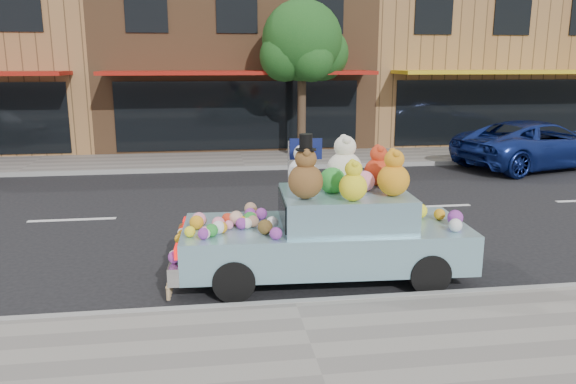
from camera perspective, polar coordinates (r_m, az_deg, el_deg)
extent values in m
plane|color=black|center=(12.43, -2.82, -2.14)|extent=(120.00, 120.00, 0.00)
cube|color=gray|center=(6.42, 2.85, -16.98)|extent=(60.00, 3.00, 0.12)
cube|color=gray|center=(18.75, -4.68, 3.25)|extent=(60.00, 3.00, 0.12)
cube|color=gray|center=(7.73, 0.71, -11.42)|extent=(60.00, 0.12, 0.13)
cube|color=gray|center=(17.28, -4.37, 2.41)|extent=(60.00, 0.12, 0.13)
cube|color=black|center=(20.85, -25.71, 16.67)|extent=(1.40, 0.06, 1.60)
cube|color=brown|center=(23.97, -5.68, 13.64)|extent=(10.00, 8.00, 7.00)
cube|color=black|center=(20.04, -5.02, 7.75)|extent=(8.50, 0.06, 2.40)
cube|color=#9C180E|center=(19.08, -4.96, 11.99)|extent=(9.00, 1.80, 0.12)
cube|color=black|center=(20.09, -14.24, 17.71)|extent=(1.40, 0.06, 1.60)
cube|color=black|center=(20.02, -5.23, 18.05)|extent=(1.40, 0.06, 1.60)
cube|color=black|center=(20.41, 3.64, 17.99)|extent=(1.40, 0.06, 1.60)
cube|color=olive|center=(26.38, 17.19, 13.09)|extent=(10.00, 8.00, 7.00)
cube|color=black|center=(22.87, 21.10, 7.59)|extent=(8.50, 0.06, 2.40)
cube|color=gold|center=(22.04, 22.55, 11.21)|extent=(9.00, 1.80, 0.12)
cube|color=black|center=(21.57, 14.61, 17.35)|extent=(1.40, 0.06, 1.60)
cube|color=black|center=(22.86, 21.88, 16.59)|extent=(1.40, 0.06, 1.60)
cylinder|color=#38281C|center=(18.77, 1.39, 8.04)|extent=(0.28, 0.28, 3.20)
sphere|color=#144718|center=(18.71, 1.44, 15.13)|extent=(2.60, 2.60, 2.60)
sphere|color=#144718|center=(19.12, 3.41, 13.87)|extent=(1.80, 1.80, 1.80)
sphere|color=#144718|center=(18.41, -0.36, 13.61)|extent=(1.60, 1.60, 1.60)
sphere|color=#144718|center=(18.14, 2.39, 13.29)|extent=(1.40, 1.40, 1.40)
sphere|color=#144718|center=(19.25, 0.22, 14.19)|extent=(1.60, 1.60, 1.60)
imported|color=navy|center=(19.22, 23.98, 4.45)|extent=(5.78, 3.78, 1.48)
cylinder|color=black|center=(8.39, 14.17, -8.05)|extent=(0.61, 0.23, 0.60)
cylinder|color=black|center=(9.79, 11.16, -4.81)|extent=(0.61, 0.23, 0.60)
cylinder|color=black|center=(7.94, -5.52, -8.95)|extent=(0.61, 0.23, 0.60)
cylinder|color=black|center=(9.40, -5.51, -5.38)|extent=(0.61, 0.23, 0.60)
cube|color=#82B1C2|center=(8.68, 3.76, -5.18)|extent=(4.38, 1.90, 0.60)
cube|color=#82B1C2|center=(8.58, 5.80, -1.62)|extent=(1.97, 1.59, 0.50)
cube|color=silver|center=(8.68, -10.99, -6.47)|extent=(0.25, 1.79, 0.26)
cube|color=red|center=(7.93, -11.19, -5.93)|extent=(0.07, 0.28, 0.16)
cube|color=red|center=(9.22, -10.37, -3.18)|extent=(0.07, 0.28, 0.16)
cube|color=black|center=(8.45, -0.54, -1.78)|extent=(0.10, 1.30, 0.40)
sphere|color=brown|center=(8.02, 1.80, 1.10)|extent=(0.51, 0.51, 0.51)
sphere|color=brown|center=(7.96, 1.81, 3.39)|extent=(0.31, 0.31, 0.31)
sphere|color=brown|center=(7.84, 1.96, 3.99)|extent=(0.12, 0.12, 0.12)
sphere|color=brown|center=(8.05, 1.68, 4.24)|extent=(0.12, 0.12, 0.12)
cylinder|color=black|center=(7.94, 1.82, 4.34)|extent=(0.30, 0.30, 0.02)
cylinder|color=black|center=(7.92, 1.83, 5.13)|extent=(0.19, 0.19, 0.22)
sphere|color=beige|center=(8.81, 5.76, 2.30)|extent=(0.56, 0.56, 0.56)
sphere|color=beige|center=(8.75, 5.81, 4.61)|extent=(0.35, 0.35, 0.35)
sphere|color=beige|center=(8.61, 6.02, 5.23)|extent=(0.13, 0.13, 0.13)
sphere|color=beige|center=(8.85, 5.64, 5.44)|extent=(0.13, 0.13, 0.13)
sphere|color=orange|center=(8.33, 10.66, 1.21)|extent=(0.47, 0.47, 0.47)
sphere|color=orange|center=(8.28, 10.75, 3.27)|extent=(0.29, 0.29, 0.29)
sphere|color=orange|center=(8.17, 11.00, 3.81)|extent=(0.11, 0.11, 0.11)
sphere|color=orange|center=(8.36, 10.55, 4.04)|extent=(0.11, 0.11, 0.11)
sphere|color=#AE2C12|center=(8.99, 9.14, 2.04)|extent=(0.44, 0.44, 0.44)
sphere|color=#AE2C12|center=(8.94, 9.20, 3.83)|extent=(0.27, 0.27, 0.27)
sphere|color=#AE2C12|center=(8.83, 9.41, 4.30)|extent=(0.10, 0.10, 0.10)
sphere|color=#AE2C12|center=(9.01, 9.04, 4.49)|extent=(0.10, 0.10, 0.10)
sphere|color=white|center=(8.81, 1.47, 2.03)|extent=(0.46, 0.46, 0.46)
sphere|color=white|center=(8.76, 1.49, 3.91)|extent=(0.28, 0.28, 0.28)
sphere|color=white|center=(8.65, 1.60, 4.41)|extent=(0.11, 0.11, 0.11)
sphere|color=white|center=(8.84, 1.38, 4.60)|extent=(0.11, 0.11, 0.11)
sphere|color=yellow|center=(7.95, 6.63, 0.51)|extent=(0.40, 0.40, 0.40)
sphere|color=yellow|center=(7.90, 6.68, 2.34)|extent=(0.25, 0.25, 0.25)
sphere|color=yellow|center=(7.80, 6.85, 2.81)|extent=(0.09, 0.09, 0.09)
sphere|color=yellow|center=(7.97, 6.53, 3.03)|extent=(0.09, 0.09, 0.09)
sphere|color=#23822A|center=(8.44, 4.53, 1.17)|extent=(0.40, 0.40, 0.40)
sphere|color=pink|center=(8.60, 7.76, 1.10)|extent=(0.32, 0.32, 0.32)
sphere|color=orange|center=(8.17, -6.77, -3.60)|extent=(0.17, 0.17, 0.17)
sphere|color=pink|center=(8.36, -7.09, -3.15)|extent=(0.19, 0.19, 0.19)
sphere|color=#7B2B86|center=(7.92, -8.57, -4.22)|extent=(0.17, 0.17, 0.17)
sphere|color=#23822A|center=(8.03, -7.78, -3.88)|extent=(0.19, 0.19, 0.19)
sphere|color=silver|center=(8.15, -7.07, -3.58)|extent=(0.19, 0.19, 0.19)
sphere|color=#523B17|center=(8.06, -2.34, -3.57)|extent=(0.22, 0.22, 0.22)
sphere|color=pink|center=(8.07, -8.40, -3.96)|extent=(0.14, 0.14, 0.14)
sphere|color=#523B17|center=(8.94, -3.44, -2.11)|extent=(0.16, 0.16, 0.16)
sphere|color=#916950|center=(8.77, -3.59, -2.49)|extent=(0.13, 0.13, 0.13)
sphere|color=#23822A|center=(8.50, -3.88, -2.73)|extent=(0.21, 0.21, 0.21)
sphere|color=#B32913|center=(8.55, -6.15, -2.76)|extent=(0.19, 0.19, 0.19)
sphere|color=beige|center=(7.94, -8.46, -4.22)|extent=(0.16, 0.16, 0.16)
sphere|color=silver|center=(8.32, -1.62, -3.14)|extent=(0.19, 0.19, 0.19)
sphere|color=pink|center=(8.55, -9.03, -2.77)|extent=(0.22, 0.22, 0.22)
sphere|color=#7B2B86|center=(7.83, -1.24, -4.24)|extent=(0.18, 0.18, 0.18)
sphere|color=#916950|center=(8.42, -3.59, -2.99)|extent=(0.18, 0.18, 0.18)
sphere|color=#523B17|center=(8.59, -8.78, -2.88)|extent=(0.16, 0.16, 0.16)
sphere|color=yellow|center=(8.06, -9.94, -3.99)|extent=(0.16, 0.16, 0.16)
sphere|color=orange|center=(8.47, -4.64, -3.00)|extent=(0.16, 0.16, 0.16)
sphere|color=#916950|center=(9.11, -3.82, -1.68)|extent=(0.20, 0.20, 0.20)
sphere|color=#7B2B86|center=(8.87, -3.85, -2.18)|extent=(0.18, 0.18, 0.18)
sphere|color=pink|center=(8.35, -6.04, -3.34)|extent=(0.14, 0.14, 0.14)
sphere|color=orange|center=(8.66, -5.73, -2.67)|extent=(0.15, 0.15, 0.15)
sphere|color=beige|center=(8.36, -4.21, -3.19)|extent=(0.16, 0.16, 0.16)
sphere|color=#7B2B86|center=(8.81, -2.74, -2.23)|extent=(0.19, 0.19, 0.19)
sphere|color=pink|center=(8.03, -8.28, -4.01)|extent=(0.15, 0.15, 0.15)
sphere|color=#7B2B86|center=(8.34, -4.73, -3.20)|extent=(0.17, 0.17, 0.17)
sphere|color=orange|center=(8.40, -9.27, -3.07)|extent=(0.21, 0.21, 0.21)
sphere|color=#D8A88C|center=(8.51, -5.28, -2.65)|extent=(0.22, 0.22, 0.22)
sphere|color=orange|center=(8.81, -10.92, -4.70)|extent=(0.17, 0.17, 0.17)
sphere|color=#B32913|center=(9.32, -10.61, -3.77)|extent=(0.14, 0.14, 0.14)
sphere|color=#23822A|center=(8.08, -11.42, -6.43)|extent=(0.15, 0.15, 0.15)
sphere|color=#23822A|center=(9.18, -10.69, -4.07)|extent=(0.13, 0.13, 0.13)
sphere|color=#523B17|center=(9.38, -10.58, -3.58)|extent=(0.16, 0.16, 0.16)
sphere|color=orange|center=(9.11, -10.73, -4.18)|extent=(0.14, 0.14, 0.14)
sphere|color=orange|center=(9.25, -10.65, -3.96)|extent=(0.13, 0.13, 0.13)
sphere|color=beige|center=(8.06, -11.44, -6.40)|extent=(0.18, 0.18, 0.18)
sphere|color=silver|center=(9.15, -10.71, -4.07)|extent=(0.15, 0.15, 0.15)
sphere|color=#7B2B86|center=(8.02, -11.48, -6.50)|extent=(0.18, 0.18, 0.18)
sphere|color=yellow|center=(9.11, 13.24, -1.88)|extent=(0.24, 0.24, 0.24)
sphere|color=#7B2B86|center=(8.86, 16.62, -2.51)|extent=(0.24, 0.24, 0.24)
sphere|color=orange|center=(9.10, 15.14, -2.20)|extent=(0.18, 0.18, 0.18)
sphere|color=silver|center=(8.53, 16.65, -3.25)|extent=(0.20, 0.20, 0.20)
cylinder|color=#997A54|center=(7.98, -12.07, -10.11)|extent=(0.06, 0.06, 0.17)
sphere|color=#997A54|center=(7.95, -12.10, -9.48)|extent=(0.07, 0.07, 0.07)
cylinder|color=#997A54|center=(8.09, -11.98, -9.79)|extent=(0.06, 0.06, 0.17)
sphere|color=#997A54|center=(8.05, -12.01, -9.17)|extent=(0.07, 0.07, 0.07)
cylinder|color=#997A54|center=(8.19, -11.89, -9.49)|extent=(0.06, 0.06, 0.17)
sphere|color=#997A54|center=(8.15, -11.92, -8.87)|extent=(0.07, 0.07, 0.07)
cylinder|color=#997A54|center=(8.29, -11.81, -9.19)|extent=(0.06, 0.06, 0.17)
sphere|color=#997A54|center=(8.26, -11.84, -8.58)|extent=(0.07, 0.07, 0.07)
cylinder|color=#997A54|center=(8.40, -11.72, -8.89)|extent=(0.06, 0.06, 0.17)
sphere|color=#997A54|center=(8.36, -11.75, -8.29)|extent=(0.07, 0.07, 0.07)
cylinder|color=#997A54|center=(8.50, -11.64, -8.61)|extent=(0.06, 0.06, 0.17)
sphere|color=#997A54|center=(8.47, -11.67, -8.01)|extent=(0.07, 0.07, 0.07)
cylinder|color=#997A54|center=(8.61, -11.56, -8.33)|extent=(0.06, 0.06, 0.17)
sphere|color=#997A54|center=(8.57, -11.59, -7.74)|extent=(0.07, 0.07, 0.07)
cylinder|color=#997A54|center=(8.71, -11.48, -8.06)|extent=(0.06, 0.06, 0.17)
sphere|color=#997A54|center=(8.68, -11.51, -7.47)|extent=(0.07, 0.07, 0.07)
cylinder|color=#997A54|center=(8.82, -11.41, -7.79)|extent=(0.06, 0.06, 0.17)
sphere|color=#997A54|center=(8.79, -11.44, -7.21)|extent=(0.07, 0.07, 0.07)
cylinder|color=#997A54|center=(8.92, -11.33, -7.53)|extent=(0.06, 0.06, 0.17)
sphere|color=#997A54|center=(8.89, -11.36, -6.96)|extent=(0.07, 0.07, 0.07)
cylinder|color=#997A54|center=(9.03, -11.26, -7.28)|extent=(0.06, 0.06, 0.17)
sphere|color=#997A54|center=(9.00, -11.29, -6.71)|extent=(0.07, 0.07, 0.07)
cylinder|color=#997A54|center=(9.13, -11.19, -7.03)|extent=(0.06, 0.06, 0.17)
sphere|color=#997A54|center=(9.10, -11.22, -6.47)|extent=(0.07, 0.07, 0.07)
cylinder|color=#997A54|center=(9.24, -11.12, -6.79)|extent=(0.06, 0.06, 0.17)
sphere|color=#997A54|center=(9.21, -11.15, -6.23)|extent=(0.07, 0.07, 0.07)
cylinder|color=#997A54|center=(9.35, -11.06, -6.55)|extent=(0.06, 0.06, 0.17)
sphere|color=#997A54|center=(9.32, -11.08, -6.00)|extent=(0.07, 0.07, 0.07)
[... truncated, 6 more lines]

